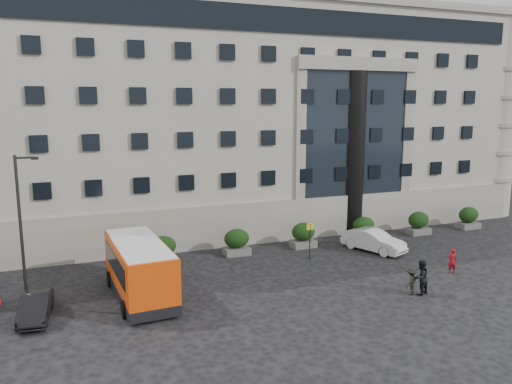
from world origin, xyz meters
The scene contains 18 objects.
ground centered at (0.00, 0.00, 0.00)m, with size 120.00×120.00×0.00m, color black.
civic_building centered at (6.00, 22.00, 9.00)m, with size 44.00×24.00×18.00m, color #9B9589.
entrance_column centered at (12.00, 10.30, 6.50)m, with size 1.80×1.80×13.00m, color black.
hedge_a centered at (-4.00, 7.80, 0.93)m, with size 1.80×1.26×1.84m.
hedge_b centered at (1.20, 7.80, 0.93)m, with size 1.80×1.26×1.84m.
hedge_c centered at (6.40, 7.80, 0.93)m, with size 1.80×1.26×1.84m.
hedge_d centered at (11.60, 7.80, 0.93)m, with size 1.80×1.26×1.84m.
hedge_e centered at (16.80, 7.80, 0.93)m, with size 1.80×1.26×1.84m.
hedge_f centered at (22.00, 7.80, 0.93)m, with size 1.80×1.26×1.84m.
street_lamp centered at (-11.94, 3.00, 4.37)m, with size 1.16×0.18×8.00m.
bus_stop_sign centered at (5.50, 5.00, 1.73)m, with size 0.50×0.08×2.52m.
minibus centered at (-6.27, 2.32, 1.71)m, with size 3.17×7.60×3.11m.
parked_car_b centered at (-11.50, 1.32, 0.63)m, with size 1.33×3.81×1.25m, color black.
parked_car_d centered at (-13.91, 16.00, 0.67)m, with size 2.24×4.85×1.35m, color black.
white_taxi centered at (10.66, 5.08, 0.77)m, with size 1.64×4.69×1.55m, color silver.
pedestrian_a centered at (12.50, -0.74, 0.80)m, with size 0.59×0.38×1.60m, color maroon.
pedestrian_b centered at (8.36, -2.87, 0.99)m, with size 0.96×0.75×1.98m, color black.
pedestrian_c centered at (7.84, -2.73, 0.77)m, with size 1.00×0.57×1.54m, color black.
Camera 1 is at (-9.68, -24.21, 10.55)m, focal length 35.00 mm.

